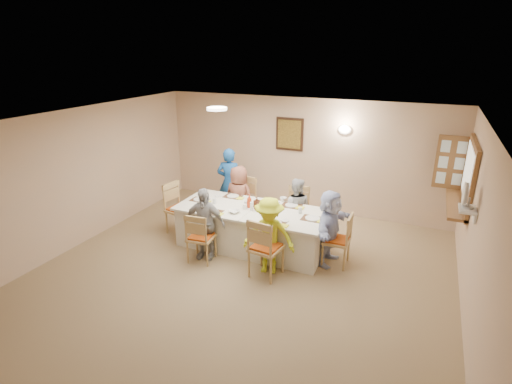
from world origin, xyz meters
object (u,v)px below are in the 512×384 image
at_px(caregiver, 230,183).
at_px(chair_back_right, 297,212).
at_px(chair_back_left, 242,202).
at_px(condiment_ketchup, 249,201).
at_px(diner_back_left, 239,197).
at_px(diner_front_left, 204,224).
at_px(chair_front_right, 266,247).
at_px(diner_right_end, 330,228).
at_px(dining_table, 252,228).
at_px(chair_left_end, 180,209).
at_px(chair_right_end, 337,239).
at_px(serving_hatch, 469,176).
at_px(chair_front_left, 201,236).
at_px(desk_fan, 467,199).
at_px(diner_front_right, 269,236).
at_px(diner_back_right, 296,209).

bearing_deg(caregiver, chair_back_right, 158.47).
bearing_deg(chair_back_left, condiment_ketchup, -46.23).
xyz_separation_m(diner_back_left, diner_front_left, (0.00, -1.36, -0.01)).
bearing_deg(diner_back_left, chair_front_right, 133.96).
bearing_deg(chair_back_right, diner_front_left, -140.35).
height_order(chair_back_left, diner_right_end, diner_right_end).
bearing_deg(caregiver, diner_right_end, 145.48).
relative_size(dining_table, chair_left_end, 2.69).
bearing_deg(chair_front_right, condiment_ketchup, -43.79).
height_order(chair_back_left, chair_right_end, chair_back_left).
relative_size(serving_hatch, chair_back_right, 1.56).
distance_m(chair_back_right, condiment_ketchup, 1.09).
xyz_separation_m(chair_front_left, diner_back_left, (0.00, 1.48, 0.20)).
bearing_deg(desk_fan, dining_table, 175.81).
bearing_deg(caregiver, desk_fan, 152.79).
relative_size(desk_fan, dining_table, 0.11).
bearing_deg(condiment_ketchup, diner_front_right, -46.89).
relative_size(serving_hatch, chair_front_left, 1.65).
bearing_deg(diner_front_right, chair_left_end, 151.44).
distance_m(chair_left_end, chair_right_end, 3.10).
xyz_separation_m(dining_table, caregiver, (-1.05, 1.15, 0.38)).
distance_m(serving_hatch, chair_back_left, 4.17).
relative_size(chair_front_left, chair_right_end, 0.98).
xyz_separation_m(diner_front_right, condiment_ketchup, (-0.68, 0.73, 0.24)).
bearing_deg(diner_back_left, chair_back_right, -169.37).
xyz_separation_m(desk_fan, diner_back_left, (-3.93, 0.92, -0.90)).
bearing_deg(dining_table, chair_back_left, 126.87).
bearing_deg(chair_front_right, diner_back_left, -43.53).
distance_m(chair_front_right, diner_back_right, 1.48).
distance_m(chair_front_left, chair_front_right, 1.20).
xyz_separation_m(chair_back_left, diner_front_left, (0.00, -1.48, 0.14)).
xyz_separation_m(chair_back_right, diner_front_right, (0.00, -1.48, 0.17)).
bearing_deg(chair_right_end, diner_back_right, -126.11).
height_order(chair_front_right, diner_back_right, diner_back_right).
xyz_separation_m(dining_table, diner_front_right, (0.60, -0.68, 0.27)).
xyz_separation_m(diner_front_right, caregiver, (-1.65, 1.83, 0.11)).
bearing_deg(caregiver, condiment_ketchup, 121.76).
height_order(chair_left_end, condiment_ketchup, chair_left_end).
distance_m(dining_table, chair_back_right, 1.01).
xyz_separation_m(serving_hatch, desk_fan, (-0.11, -1.35, 0.05)).
bearing_deg(serving_hatch, chair_front_right, -146.10).
distance_m(desk_fan, chair_front_left, 4.11).
distance_m(diner_front_right, condiment_ketchup, 1.02).
xyz_separation_m(chair_right_end, diner_back_left, (-2.15, 0.68, 0.19)).
bearing_deg(diner_back_left, dining_table, 136.34).
xyz_separation_m(dining_table, chair_back_left, (-0.60, 0.80, 0.13)).
xyz_separation_m(chair_right_end, caregiver, (-2.60, 1.15, 0.30)).
bearing_deg(desk_fan, condiment_ketchup, 175.15).
relative_size(diner_front_left, condiment_ketchup, 5.27).
relative_size(chair_right_end, diner_front_left, 0.72).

